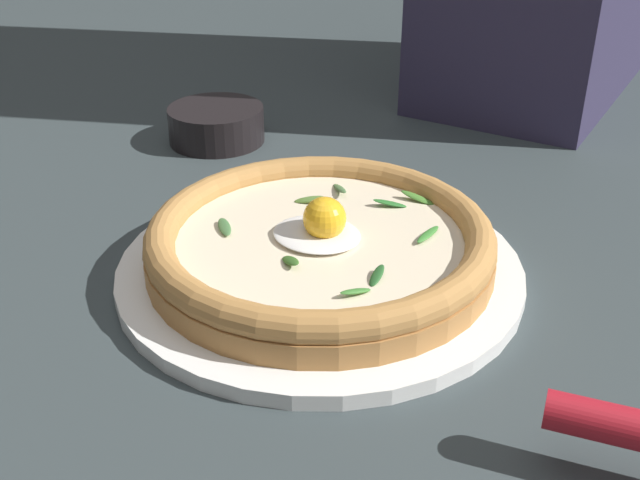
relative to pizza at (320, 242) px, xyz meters
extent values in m
cube|color=#343E40|center=(-0.04, -0.03, -0.05)|extent=(2.40, 2.40, 0.03)
cylinder|color=white|center=(0.00, 0.00, -0.02)|extent=(0.31, 0.31, 0.01)
cylinder|color=#B47B40|center=(0.00, 0.00, -0.01)|extent=(0.27, 0.27, 0.02)
torus|color=#B78043|center=(0.00, 0.00, 0.01)|extent=(0.27, 0.27, 0.02)
cylinder|color=#F5E3C0|center=(0.00, 0.00, 0.00)|extent=(0.22, 0.22, 0.00)
ellipsoid|color=white|center=(0.00, 0.00, 0.01)|extent=(0.07, 0.06, 0.01)
sphere|color=yellow|center=(0.00, 0.00, 0.02)|extent=(0.03, 0.03, 0.03)
ellipsoid|color=#517B46|center=(-0.02, 0.08, 0.01)|extent=(0.03, 0.03, 0.01)
ellipsoid|color=#2A6D2B|center=(0.03, 0.07, 0.01)|extent=(0.03, 0.02, 0.01)
ellipsoid|color=#608B3C|center=(-0.04, 0.05, 0.01)|extent=(0.03, 0.02, 0.01)
ellipsoid|color=#286029|center=(0.06, -0.04, 0.01)|extent=(0.01, 0.02, 0.01)
ellipsoid|color=#397F30|center=(0.07, 0.04, 0.01)|extent=(0.01, 0.03, 0.00)
ellipsoid|color=#3A6B28|center=(0.00, -0.05, 0.01)|extent=(0.02, 0.02, 0.01)
ellipsoid|color=#4A7A43|center=(-0.07, -0.03, 0.01)|extent=(0.03, 0.03, 0.01)
ellipsoid|color=#3B7B30|center=(0.06, -0.06, 0.01)|extent=(0.02, 0.02, 0.01)
ellipsoid|color=#447236|center=(-0.01, 0.04, 0.01)|extent=(0.01, 0.02, 0.01)
ellipsoid|color=#447C2C|center=(0.04, 0.09, 0.01)|extent=(0.03, 0.01, 0.01)
cylinder|color=black|center=(-0.23, 0.19, -0.01)|extent=(0.10, 0.10, 0.04)
camera|label=1|loc=(0.25, -0.45, 0.29)|focal=43.06mm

